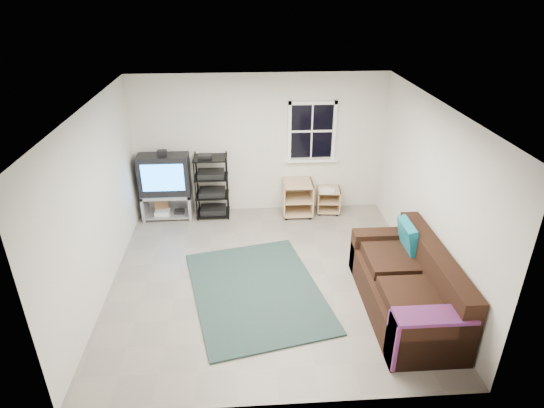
{
  "coord_description": "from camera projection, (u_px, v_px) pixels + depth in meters",
  "views": [
    {
      "loc": [
        -0.3,
        -5.64,
        4.04
      ],
      "look_at": [
        0.1,
        0.4,
        1.03
      ],
      "focal_mm": 30.0,
      "sensor_mm": 36.0,
      "label": 1
    }
  ],
  "objects": [
    {
      "name": "room",
      "position": [
        312.0,
        135.0,
        8.28
      ],
      "size": [
        4.6,
        4.62,
        4.6
      ],
      "color": "gray",
      "rests_on": "ground"
    },
    {
      "name": "shag_rug",
      "position": [
        257.0,
        290.0,
        6.53
      ],
      "size": [
        2.22,
        2.72,
        0.03
      ],
      "primitive_type": "cube",
      "rotation": [
        0.0,
        0.0,
        0.22
      ],
      "color": "#332216",
      "rests_on": "ground"
    },
    {
      "name": "paper_bag",
      "position": [
        161.0,
        205.0,
        8.6
      ],
      "size": [
        0.28,
        0.21,
        0.37
      ],
      "primitive_type": "cube",
      "rotation": [
        0.0,
        0.0,
        0.19
      ],
      "color": "olive",
      "rests_on": "ground"
    },
    {
      "name": "av_rack",
      "position": [
        212.0,
        190.0,
        8.41
      ],
      "size": [
        0.61,
        0.44,
        1.21
      ],
      "color": "black",
      "rests_on": "ground"
    },
    {
      "name": "side_table_right",
      "position": [
        328.0,
        198.0,
        8.68
      ],
      "size": [
        0.46,
        0.47,
        0.49
      ],
      "rotation": [
        0.0,
        0.0,
        -0.09
      ],
      "color": "tan",
      "rests_on": "ground"
    },
    {
      "name": "side_table_left",
      "position": [
        297.0,
        196.0,
        8.57
      ],
      "size": [
        0.56,
        0.56,
        0.65
      ],
      "rotation": [
        0.0,
        0.0,
        -0.01
      ],
      "color": "tan",
      "rests_on": "ground"
    },
    {
      "name": "sofa",
      "position": [
        408.0,
        288.0,
        6.03
      ],
      "size": [
        0.98,
        2.2,
        1.01
      ],
      "color": "black",
      "rests_on": "ground"
    },
    {
      "name": "tv_unit",
      "position": [
        165.0,
        181.0,
        8.26
      ],
      "size": [
        0.9,
        0.45,
        1.33
      ],
      "color": "#96969E",
      "rests_on": "ground"
    }
  ]
}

